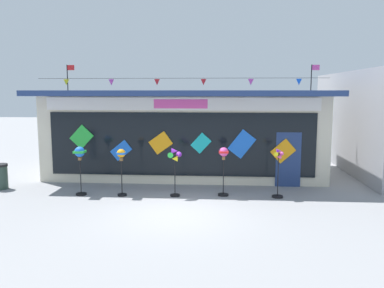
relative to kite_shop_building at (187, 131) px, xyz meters
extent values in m
plane|color=gray|center=(0.18, -5.84, -1.77)|extent=(80.00, 80.00, 0.00)
cube|color=beige|center=(0.00, 0.06, -0.12)|extent=(10.91, 5.01, 3.30)
cube|color=navy|center=(0.00, -0.45, 1.63)|extent=(11.31, 6.03, 0.20)
cube|color=white|center=(0.00, -2.49, 1.24)|extent=(10.03, 0.08, 0.47)
cube|color=#EA4CA3|center=(0.00, -2.52, 1.24)|extent=(1.96, 0.04, 0.33)
cube|color=black|center=(0.00, -2.48, -0.25)|extent=(9.82, 0.06, 2.35)
cube|color=navy|center=(3.92, -2.48, -0.77)|extent=(0.90, 0.07, 2.00)
cube|color=green|center=(-3.73, -2.54, 0.00)|extent=(0.93, 0.03, 0.94)
cube|color=blue|center=(-2.24, -2.54, -0.49)|extent=(0.85, 0.03, 0.81)
cube|color=orange|center=(-0.75, -2.54, -0.20)|extent=(0.92, 0.03, 0.88)
cube|color=#19B7BC|center=(0.74, -2.54, -0.19)|extent=(0.78, 0.03, 0.79)
cube|color=blue|center=(2.23, -2.54, -0.21)|extent=(1.04, 0.03, 1.09)
cube|color=orange|center=(3.72, -2.54, -0.45)|extent=(0.93, 0.03, 0.92)
cylinder|color=black|center=(0.00, -2.64, 2.16)|extent=(10.47, 0.01, 0.01)
cone|color=yellow|center=(-4.18, -2.64, 2.02)|extent=(0.20, 0.20, 0.22)
cone|color=#EA4CA3|center=(-2.51, -2.64, 2.02)|extent=(0.20, 0.20, 0.22)
cone|color=red|center=(-0.84, -2.64, 2.02)|extent=(0.20, 0.20, 0.22)
cone|color=red|center=(0.83, -2.64, 2.02)|extent=(0.20, 0.20, 0.22)
cone|color=#EA4CA3|center=(2.51, -2.64, 2.02)|extent=(0.20, 0.20, 0.22)
cone|color=blue|center=(4.18, -2.64, 2.02)|extent=(0.20, 0.20, 0.22)
cylinder|color=black|center=(-5.21, 0.06, 2.28)|extent=(0.04, 0.04, 1.11)
cube|color=red|center=(-5.05, 0.06, 2.71)|extent=(0.32, 0.02, 0.22)
cylinder|color=black|center=(5.20, 0.06, 2.26)|extent=(0.04, 0.04, 1.07)
cube|color=#EA4CA3|center=(5.36, 0.06, 2.67)|extent=(0.32, 0.02, 0.22)
cylinder|color=black|center=(-3.21, -4.19, -1.74)|extent=(0.36, 0.36, 0.06)
cylinder|color=black|center=(-3.21, -4.19, -1.12)|extent=(0.03, 0.03, 1.30)
sphere|color=blue|center=(-3.21, -4.19, -0.30)|extent=(0.34, 0.34, 0.34)
cube|color=green|center=(-3.21, -4.19, -0.30)|extent=(0.35, 0.35, 0.08)
cube|color=brown|center=(-3.21, -4.19, -0.53)|extent=(0.10, 0.10, 0.10)
cylinder|color=black|center=(-1.81, -4.18, -1.74)|extent=(0.31, 0.31, 0.06)
cylinder|color=black|center=(-1.81, -4.18, -1.13)|extent=(0.03, 0.03, 1.29)
sphere|color=orange|center=(-1.81, -4.18, -0.34)|extent=(0.29, 0.29, 0.29)
cube|color=blue|center=(-1.81, -4.18, -0.34)|extent=(0.29, 0.29, 0.06)
cube|color=brown|center=(-1.81, -4.18, -0.54)|extent=(0.10, 0.10, 0.10)
cylinder|color=black|center=(-0.04, -4.12, -1.74)|extent=(0.32, 0.32, 0.06)
cylinder|color=black|center=(-0.04, -4.12, -1.07)|extent=(0.03, 0.03, 1.40)
cylinder|color=black|center=(-0.04, -4.16, -0.37)|extent=(0.06, 0.04, 0.06)
cone|color=purple|center=(0.09, -4.16, -0.37)|extent=(0.19, 0.20, 0.19)
cone|color=purple|center=(-0.04, -4.16, -0.24)|extent=(0.20, 0.19, 0.19)
cone|color=green|center=(-0.17, -4.16, -0.37)|extent=(0.19, 0.20, 0.19)
cone|color=yellow|center=(-0.04, -4.16, -0.50)|extent=(0.20, 0.19, 0.19)
cylinder|color=black|center=(1.56, -3.93, -1.74)|extent=(0.36, 0.36, 0.06)
cylinder|color=black|center=(1.56, -3.93, -1.11)|extent=(0.03, 0.03, 1.33)
sphere|color=#EA4CA3|center=(1.56, -3.93, -0.29)|extent=(0.31, 0.31, 0.31)
cube|color=red|center=(1.56, -3.93, -0.29)|extent=(0.32, 0.32, 0.07)
cube|color=brown|center=(1.56, -3.93, -0.50)|extent=(0.10, 0.10, 0.10)
cylinder|color=black|center=(3.34, -4.03, -1.74)|extent=(0.37, 0.37, 0.06)
cylinder|color=black|center=(3.34, -4.03, -1.04)|extent=(0.03, 0.03, 1.46)
cylinder|color=black|center=(3.34, -4.07, -0.31)|extent=(0.06, 0.04, 0.06)
cone|color=#EA4CA3|center=(3.44, -4.07, -0.31)|extent=(0.14, 0.15, 0.14)
cone|color=purple|center=(3.34, -4.07, -0.22)|extent=(0.15, 0.14, 0.14)
cone|color=yellow|center=(3.25, -4.07, -0.31)|extent=(0.14, 0.15, 0.14)
cone|color=#EA4CA3|center=(3.34, -4.07, -0.41)|extent=(0.15, 0.14, 0.14)
cylinder|color=#2D4238|center=(-6.36, -3.59, -1.36)|extent=(0.48, 0.48, 0.82)
cylinder|color=black|center=(-6.36, -3.59, -0.91)|extent=(0.52, 0.52, 0.08)
camera|label=1|loc=(1.44, -16.74, 1.70)|focal=36.64mm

